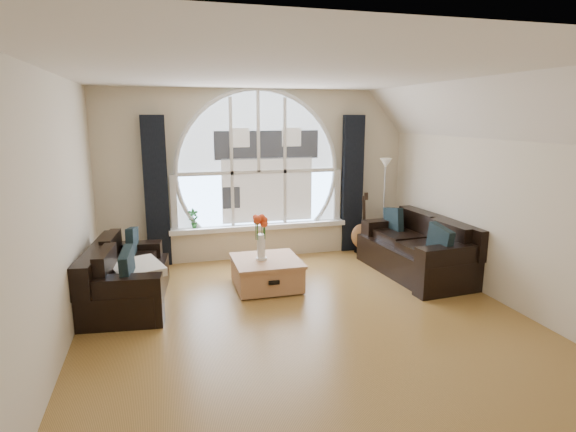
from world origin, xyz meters
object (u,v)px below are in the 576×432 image
at_px(vase_flowers, 261,231).
at_px(potted_plant, 194,218).
at_px(sofa_left, 127,272).
at_px(guitar, 362,223).
at_px(coffee_chest, 267,272).
at_px(sofa_right, 417,247).
at_px(floor_lamp, 384,206).

distance_m(vase_flowers, potted_plant, 1.61).
xyz_separation_m(sofa_left, guitar, (3.68, 1.19, 0.13)).
xyz_separation_m(sofa_left, vase_flowers, (1.71, 0.07, 0.38)).
height_order(vase_flowers, potted_plant, vase_flowers).
bearing_deg(coffee_chest, vase_flowers, 174.14).
distance_m(sofa_left, coffee_chest, 1.79).
xyz_separation_m(vase_flowers, potted_plant, (-0.79, 1.40, -0.08)).
distance_m(coffee_chest, guitar, 2.23).
height_order(sofa_right, potted_plant, potted_plant).
bearing_deg(potted_plant, guitar, -5.76).
relative_size(sofa_left, floor_lamp, 1.05).
height_order(coffee_chest, floor_lamp, floor_lamp).
relative_size(sofa_right, potted_plant, 6.01).
relative_size(sofa_right, vase_flowers, 2.69).
bearing_deg(sofa_left, sofa_right, 6.74).
xyz_separation_m(sofa_right, guitar, (-0.34, 1.17, 0.13)).
xyz_separation_m(floor_lamp, potted_plant, (-3.14, 0.27, -0.09)).
bearing_deg(vase_flowers, coffee_chest, -5.90).
bearing_deg(sofa_left, coffee_chest, 8.38).
xyz_separation_m(sofa_right, vase_flowers, (-2.31, 0.05, 0.38)).
height_order(coffee_chest, potted_plant, potted_plant).
distance_m(floor_lamp, guitar, 0.47).
relative_size(sofa_left, sofa_right, 0.89).
relative_size(coffee_chest, vase_flowers, 1.27).
relative_size(sofa_right, guitar, 1.78).
height_order(sofa_left, guitar, guitar).
xyz_separation_m(sofa_left, coffee_chest, (1.78, 0.06, -0.18)).
height_order(sofa_right, vase_flowers, vase_flowers).
relative_size(sofa_left, coffee_chest, 1.89).
bearing_deg(floor_lamp, coffee_chest, -153.62).
distance_m(sofa_left, potted_plant, 1.76).
xyz_separation_m(sofa_right, potted_plant, (-3.10, 1.44, 0.31)).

